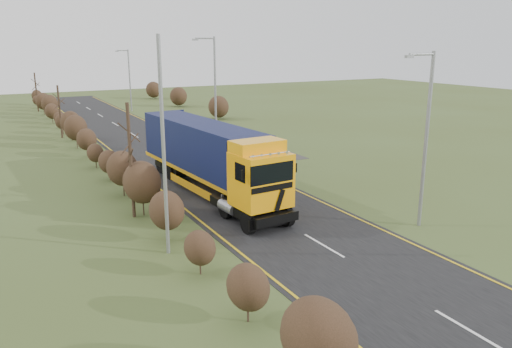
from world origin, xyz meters
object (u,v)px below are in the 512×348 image
at_px(car_blue_sedan, 211,131).
at_px(speed_sign, 272,146).
at_px(lorry, 210,154).
at_px(car_red_hatchback, 226,139).
at_px(streetlight_near, 425,134).

height_order(car_blue_sedan, speed_sign, speed_sign).
relative_size(lorry, speed_sign, 7.05).
bearing_deg(car_red_hatchback, speed_sign, 66.74).
xyz_separation_m(lorry, car_red_hatchback, (7.10, 12.79, -1.82)).
bearing_deg(streetlight_near, car_red_hatchback, 89.57).
distance_m(car_red_hatchback, streetlight_near, 23.28).
bearing_deg(car_blue_sedan, speed_sign, 112.67).
height_order(car_red_hatchback, streetlight_near, streetlight_near).
bearing_deg(speed_sign, lorry, -148.13).
distance_m(car_red_hatchback, car_blue_sedan, 3.80).
height_order(lorry, car_red_hatchback, lorry).
height_order(streetlight_near, speed_sign, streetlight_near).
bearing_deg(speed_sign, car_red_hatchback, 87.74).
bearing_deg(speed_sign, car_blue_sedan, 87.53).
distance_m(streetlight_near, speed_sign, 14.68).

